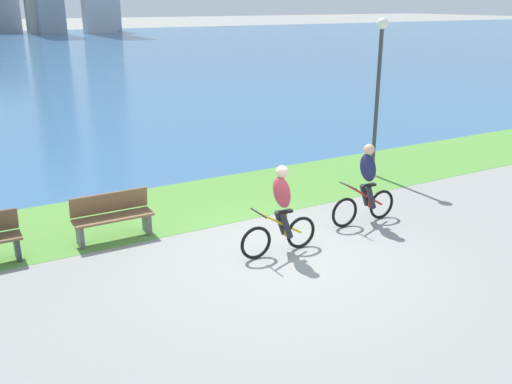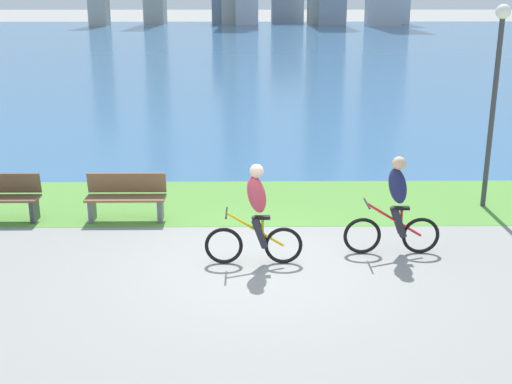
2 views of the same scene
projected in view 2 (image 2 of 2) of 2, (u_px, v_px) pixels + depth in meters
The scene contains 8 objects.
ground_plane at pixel (259, 267), 10.45m from camera, with size 300.00×300.00×0.00m, color gray.
grass_strip_bayside at pixel (257, 202), 13.70m from camera, with size 120.00×3.04×0.01m, color #59933D.
bay_water_surface at pixel (250, 44), 54.63m from camera, with size 300.00×82.60×0.00m, color #386693.
cyclist_lead at pixel (256, 215), 10.36m from camera, with size 1.57×0.52×1.65m.
cyclist_trailing at pixel (395, 206), 10.77m from camera, with size 1.60×0.52×1.67m.
bench_near_path at pixel (0, 198), 12.48m from camera, with size 1.50×0.47×0.90m.
bench_far_along_path at pixel (126, 197), 12.51m from camera, with size 1.50×0.47×0.90m.
lamppost_tall at pixel (496, 78), 12.68m from camera, with size 0.28×0.28×3.98m.
Camera 2 is at (-0.17, -9.64, 4.21)m, focal length 46.13 mm.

